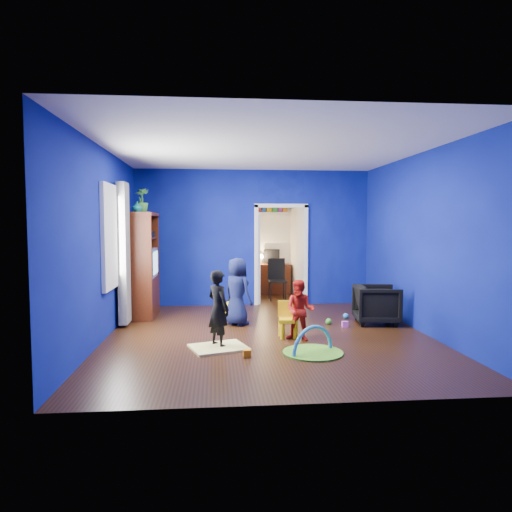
{
  "coord_description": "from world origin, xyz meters",
  "views": [
    {
      "loc": [
        -0.82,
        -7.01,
        1.75
      ],
      "look_at": [
        -0.15,
        0.4,
        1.23
      ],
      "focal_mm": 32.0,
      "sensor_mm": 36.0,
      "label": 1
    }
  ],
  "objects": [
    {
      "name": "child_navy",
      "position": [
        -0.44,
        0.79,
        0.58
      ],
      "size": [
        0.66,
        0.67,
        1.17
      ],
      "primitive_type": "imported",
      "rotation": [
        0.0,
        0.0,
        2.34
      ],
      "color": "#0F133A",
      "rests_on": "floor"
    },
    {
      "name": "kid_chair",
      "position": [
        0.29,
        -0.15,
        0.25
      ],
      "size": [
        0.32,
        0.32,
        0.5
      ],
      "primitive_type": "cube",
      "rotation": [
        0.0,
        0.0,
        -0.15
      ],
      "color": "yellow",
      "rests_on": "floor"
    },
    {
      "name": "toy_3",
      "position": [
        1.37,
        0.45,
        0.05
      ],
      "size": [
        0.1,
        0.08,
        0.1
      ],
      "primitive_type": "cube",
      "color": "#D04FD3",
      "rests_on": "floor"
    },
    {
      "name": "ceiling",
      "position": [
        0.0,
        0.0,
        2.9
      ],
      "size": [
        5.0,
        5.5,
        0.01
      ],
      "primitive_type": "cube",
      "color": "white",
      "rests_on": "wall_back"
    },
    {
      "name": "book_shelf",
      "position": [
        0.6,
        4.37,
        2.02
      ],
      "size": [
        0.88,
        0.24,
        0.04
      ],
      "primitive_type": "cube",
      "color": "white",
      "rests_on": "study_desk"
    },
    {
      "name": "potted_plant",
      "position": [
        -2.22,
        1.93,
        2.2
      ],
      "size": [
        0.31,
        0.31,
        0.48
      ],
      "primitive_type": "imported",
      "rotation": [
        0.0,
        0.0,
        -0.19
      ],
      "color": "#3C8D33",
      "rests_on": "tv_armoire"
    },
    {
      "name": "play_mat",
      "position": [
        0.49,
        -1.04,
        0.01
      ],
      "size": [
        0.82,
        0.82,
        0.02
      ],
      "primitive_type": "cylinder",
      "color": "green",
      "rests_on": "floor"
    },
    {
      "name": "toy_2",
      "position": [
        1.15,
        0.69,
        0.06
      ],
      "size": [
        0.11,
        0.11,
        0.11
      ],
      "primitive_type": "sphere",
      "color": "green",
      "rests_on": "floor"
    },
    {
      "name": "wall_back",
      "position": [
        0.0,
        2.75,
        1.45
      ],
      "size": [
        5.0,
        0.02,
        2.9
      ],
      "primitive_type": "cube",
      "color": "navy",
      "rests_on": "floor"
    },
    {
      "name": "desk_monitor",
      "position": [
        0.6,
        4.38,
        0.95
      ],
      "size": [
        0.4,
        0.05,
        0.32
      ],
      "primitive_type": "cube",
      "color": "black",
      "rests_on": "study_desk"
    },
    {
      "name": "vase",
      "position": [
        -2.22,
        1.41,
        2.06
      ],
      "size": [
        0.23,
        0.23,
        0.19
      ],
      "primitive_type": "imported",
      "rotation": [
        0.0,
        0.0,
        -0.31
      ],
      "color": "#0C5065",
      "rests_on": "tv_armoire"
    },
    {
      "name": "study_desk",
      "position": [
        0.6,
        4.26,
        0.38
      ],
      "size": [
        0.88,
        0.44,
        0.75
      ],
      "primitive_type": "cube",
      "color": "#3D140A",
      "rests_on": "floor"
    },
    {
      "name": "floor",
      "position": [
        0.0,
        0.0,
        0.0
      ],
      "size": [
        5.0,
        5.5,
        0.01
      ],
      "primitive_type": "cube",
      "color": "black",
      "rests_on": "ground"
    },
    {
      "name": "tv_armoire",
      "position": [
        -2.22,
        1.71,
        0.98
      ],
      "size": [
        0.58,
        1.14,
        1.96
      ],
      "primitive_type": "cube",
      "color": "#380E09",
      "rests_on": "floor"
    },
    {
      "name": "window_left",
      "position": [
        -2.48,
        0.35,
        1.55
      ],
      "size": [
        0.03,
        0.95,
        1.55
      ],
      "primitive_type": "cube",
      "color": "white",
      "rests_on": "wall_left"
    },
    {
      "name": "desk_lamp",
      "position": [
        0.32,
        4.32,
        0.93
      ],
      "size": [
        0.14,
        0.14,
        0.14
      ],
      "primitive_type": "sphere",
      "color": "#FFD88C",
      "rests_on": "study_desk"
    },
    {
      "name": "toy_arch",
      "position": [
        0.49,
        -1.04,
        0.02
      ],
      "size": [
        0.65,
        0.43,
        0.74
      ],
      "primitive_type": "torus",
      "rotation": [
        1.57,
        0.0,
        0.56
      ],
      "color": "#3F8CD8",
      "rests_on": "floor"
    },
    {
      "name": "wall_front",
      "position": [
        0.0,
        -2.75,
        1.45
      ],
      "size": [
        5.0,
        0.02,
        2.9
      ],
      "primitive_type": "cube",
      "color": "navy",
      "rests_on": "floor"
    },
    {
      "name": "crt_tv",
      "position": [
        -2.18,
        1.71,
        1.02
      ],
      "size": [
        0.46,
        0.7,
        0.54
      ],
      "primitive_type": "cube",
      "color": "silver",
      "rests_on": "tv_armoire"
    },
    {
      "name": "toy_0",
      "position": [
        1.58,
        1.12,
        0.06
      ],
      "size": [
        0.11,
        0.11,
        0.11
      ],
      "primitive_type": "sphere",
      "color": "#2986ED",
      "rests_on": "floor"
    },
    {
      "name": "folding_chair",
      "position": [
        0.6,
        3.3,
        0.46
      ],
      "size": [
        0.4,
        0.4,
        0.92
      ],
      "primitive_type": "cube",
      "color": "black",
      "rests_on": "floor"
    },
    {
      "name": "toy_1",
      "position": [
        -0.41,
        -1.14,
        0.05
      ],
      "size": [
        0.1,
        0.08,
        0.1
      ],
      "primitive_type": "cube",
      "color": "orange",
      "rests_on": "floor"
    },
    {
      "name": "alcove",
      "position": [
        0.6,
        3.62,
        1.25
      ],
      "size": [
        1.0,
        1.75,
        2.5
      ],
      "primitive_type": null,
      "color": "silver",
      "rests_on": "floor"
    },
    {
      "name": "wall_right",
      "position": [
        2.5,
        0.0,
        1.45
      ],
      "size": [
        0.02,
        5.5,
        2.9
      ],
      "primitive_type": "cube",
      "color": "navy",
      "rests_on": "floor"
    },
    {
      "name": "child_black",
      "position": [
        -0.78,
        -0.59,
        0.55
      ],
      "size": [
        0.45,
        0.48,
        1.1
      ],
      "primitive_type": "imported",
      "rotation": [
        0.0,
        0.0,
        2.22
      ],
      "color": "black",
      "rests_on": "floor"
    },
    {
      "name": "hopper_ball",
      "position": [
        -0.49,
        1.04,
        0.2
      ],
      "size": [
        0.4,
        0.4,
        0.4
      ],
      "primitive_type": "sphere",
      "color": "yellow",
      "rests_on": "floor"
    },
    {
      "name": "doorway",
      "position": [
        0.6,
        2.75,
        1.05
      ],
      "size": [
        1.16,
        0.1,
        2.1
      ],
      "primitive_type": "cube",
      "color": "white",
      "rests_on": "floor"
    },
    {
      "name": "toddler_red",
      "position": [
        0.44,
        -0.35,
        0.46
      ],
      "size": [
        0.54,
        0.49,
        0.92
      ],
      "primitive_type": "imported",
      "rotation": [
        0.0,
        0.0,
        -0.39
      ],
      "color": "#AD121B",
      "rests_on": "floor"
    },
    {
      "name": "yellow_blanket",
      "position": [
        -0.78,
        -0.69,
        0.01
      ],
      "size": [
        0.9,
        0.81,
        0.03
      ],
      "primitive_type": "cube",
      "rotation": [
        0.0,
        0.0,
        0.32
      ],
      "color": "#F2E07A",
      "rests_on": "floor"
    },
    {
      "name": "curtain",
      "position": [
        -2.37,
        0.9,
        1.25
      ],
      "size": [
        0.14,
        0.42,
        2.4
      ],
      "primitive_type": "cube",
      "color": "slate",
      "rests_on": "floor"
    },
    {
      "name": "wall_left",
      "position": [
        -2.5,
        0.0,
        1.45
      ],
      "size": [
        0.02,
        5.5,
        2.9
      ],
      "primitive_type": "cube",
      "color": "navy",
      "rests_on": "floor"
    },
    {
      "name": "armchair",
      "position": [
        2.0,
        0.69,
        0.34
      ],
      "size": [
        0.83,
        0.82,
        0.68
      ],
      "primitive_type": "imported",
      "rotation": [
        0.0,
        0.0,
        1.44
      ],
      "color": "black",
      "rests_on": "floor"
    }
  ]
}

